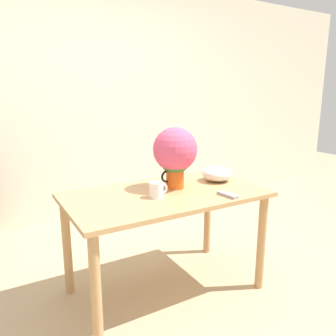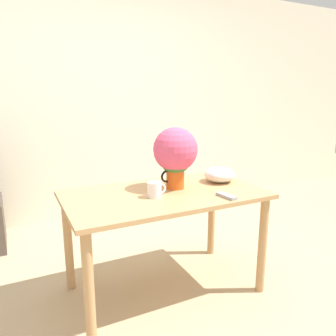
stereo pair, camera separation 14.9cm
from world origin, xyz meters
TOP-DOWN VIEW (x-y plane):
  - ground_plane at (0.00, 0.00)m, footprint 12.00×12.00m
  - wall_back at (0.00, 1.95)m, footprint 8.00×0.05m
  - table at (0.01, 0.23)m, footprint 1.33×0.76m
  - flower_vase at (0.12, 0.29)m, footprint 0.31×0.31m
  - coffee_mug at (-0.09, 0.17)m, footprint 0.13×0.09m
  - white_bowl at (0.50, 0.29)m, footprint 0.23×0.23m
  - remote_control at (0.32, -0.05)m, footprint 0.07×0.16m

SIDE VIEW (x-z plane):
  - ground_plane at x=0.00m, z-range 0.00..0.00m
  - table at x=0.01m, z-range 0.26..0.99m
  - remote_control at x=0.32m, z-range 0.73..0.75m
  - coffee_mug at x=-0.09m, z-range 0.73..0.84m
  - white_bowl at x=0.50m, z-range 0.73..0.85m
  - flower_vase at x=0.12m, z-range 0.77..1.20m
  - wall_back at x=0.00m, z-range 0.00..2.60m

